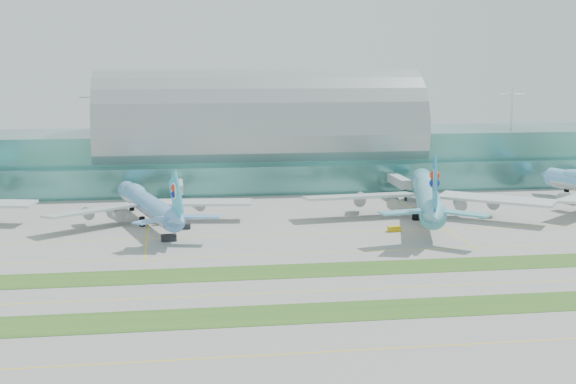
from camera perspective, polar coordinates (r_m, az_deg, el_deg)
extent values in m
plane|color=gray|center=(177.93, 2.63, -5.73)|extent=(700.00, 700.00, 0.00)
cube|color=#3D7A75|center=(302.57, -2.10, 2.48)|extent=(340.00, 42.00, 20.00)
cube|color=#3D7A75|center=(279.61, -1.54, 0.88)|extent=(340.00, 8.00, 10.00)
ellipsoid|color=#9EA5A8|center=(301.53, -2.11, 4.37)|extent=(340.00, 46.20, 16.17)
cylinder|color=white|center=(300.93, -2.12, 5.88)|extent=(0.80, 0.80, 16.00)
cube|color=#B2B7B7|center=(266.68, -7.88, 0.48)|extent=(3.50, 22.00, 3.00)
cylinder|color=black|center=(257.38, -7.84, -0.63)|extent=(1.00, 1.00, 4.00)
cube|color=#B2B7B7|center=(277.66, 7.79, 0.84)|extent=(3.50, 22.00, 3.00)
cylinder|color=black|center=(268.74, 8.36, -0.21)|extent=(1.00, 1.00, 4.00)
cube|color=#2D591E|center=(151.67, 4.68, -8.43)|extent=(420.00, 12.00, 0.08)
cube|color=#2D591E|center=(179.82, 2.50, -5.55)|extent=(420.00, 12.00, 0.08)
cube|color=yellow|center=(133.36, 6.67, -11.02)|extent=(420.00, 0.35, 0.01)
cube|color=yellow|center=(164.73, 3.57, -6.98)|extent=(420.00, 0.35, 0.01)
cube|color=yellow|center=(195.06, 1.61, -4.36)|extent=(420.00, 0.35, 0.01)
cube|color=yellow|center=(216.19, 0.59, -2.99)|extent=(420.00, 0.35, 0.01)
cylinder|color=#629ED8|center=(232.78, -9.92, -0.85)|extent=(20.14, 55.84, 5.63)
ellipsoid|color=#629ED8|center=(247.67, -10.80, 0.10)|extent=(9.63, 17.93, 4.01)
cone|color=#629ED8|center=(261.97, -11.50, 0.23)|extent=(6.62, 5.86, 5.63)
cone|color=#629ED8|center=(202.34, -7.77, -2.02)|extent=(7.30, 9.29, 5.35)
cube|color=silver|center=(227.87, -13.80, -1.30)|extent=(25.86, 21.91, 1.11)
cylinder|color=#93979B|center=(233.66, -13.00, -1.48)|extent=(4.29, 5.63, 3.09)
cube|color=silver|center=(235.44, -5.94, -0.74)|extent=(27.88, 10.05, 1.11)
cylinder|color=#93979B|center=(239.23, -7.23, -1.07)|extent=(4.29, 5.63, 3.09)
cube|color=#32BADE|center=(203.02, -7.95, -0.35)|extent=(3.64, 11.67, 13.10)
cylinder|color=white|center=(203.66, -8.03, 0.07)|extent=(1.93, 4.42, 4.36)
cylinder|color=black|center=(254.05, -11.04, -0.99)|extent=(1.64, 1.64, 2.73)
cylinder|color=black|center=(229.47, -10.33, -2.08)|extent=(1.64, 1.64, 2.73)
cylinder|color=black|center=(230.74, -9.02, -1.98)|extent=(1.64, 1.64, 2.73)
cylinder|color=#5AADC6|center=(241.18, 9.84, -0.21)|extent=(24.83, 67.81, 6.85)
ellipsoid|color=#5AADC6|center=(259.80, 9.65, 0.90)|extent=(11.81, 21.79, 4.88)
cone|color=#5AADC6|center=(277.57, 9.47, 1.05)|extent=(8.07, 7.14, 6.85)
cone|color=#5AADC6|center=(202.96, 10.37, -1.65)|extent=(8.92, 11.31, 6.50)
cube|color=silver|center=(238.86, 5.10, -0.31)|extent=(33.86, 12.04, 1.35)
cylinder|color=gray|center=(245.03, 6.30, -0.63)|extent=(5.24, 6.85, 3.75)
cube|color=silver|center=(240.93, 14.59, -0.49)|extent=(31.35, 26.74, 1.35)
cylinder|color=gray|center=(246.55, 13.24, -0.76)|extent=(5.24, 6.85, 3.75)
cube|color=#2E97D0|center=(203.94, 10.40, 0.39)|extent=(4.50, 14.16, 15.92)
cylinder|color=silver|center=(204.79, 10.39, 0.90)|extent=(2.37, 5.37, 5.30)
cylinder|color=black|center=(267.64, 9.54, -0.36)|extent=(1.99, 1.99, 3.31)
cylinder|color=black|center=(237.58, 9.06, -1.58)|extent=(1.99, 1.99, 3.31)
cylinder|color=black|center=(237.93, 10.65, -1.61)|extent=(1.99, 1.99, 3.31)
cone|color=#70BCF8|center=(295.72, 17.88, 1.12)|extent=(7.50, 6.69, 6.29)
cylinder|color=black|center=(289.33, 19.19, -0.05)|extent=(1.83, 1.83, 3.04)
cube|color=black|center=(209.83, -8.48, -3.24)|extent=(4.10, 2.41, 1.75)
cube|color=black|center=(224.09, -7.38, -2.43)|extent=(3.60, 2.22, 1.53)
cube|color=#C4A00B|center=(221.09, 7.55, -2.61)|extent=(3.56, 2.42, 1.44)
cube|color=black|center=(230.21, 10.35, -2.21)|extent=(3.62, 2.56, 1.41)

